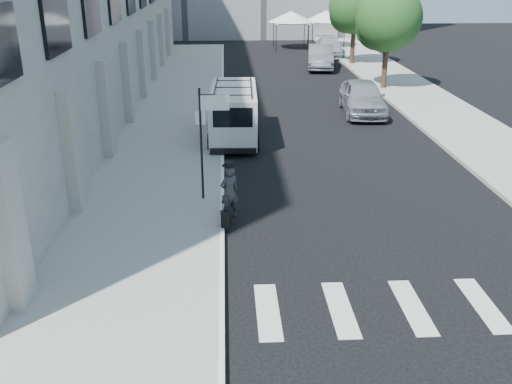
{
  "coord_description": "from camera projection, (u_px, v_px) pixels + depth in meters",
  "views": [
    {
      "loc": [
        -1.82,
        -13.53,
        7.05
      ],
      "look_at": [
        -1.06,
        0.75,
        1.3
      ],
      "focal_mm": 40.0,
      "sensor_mm": 36.0,
      "label": 1
    }
  ],
  "objects": [
    {
      "name": "sidewalk_right",
      "position": [
        406.0,
        88.0,
        34.2
      ],
      "size": [
        4.0,
        56.0,
        0.15
      ],
      "primitive_type": "cube",
      "color": "gray",
      "rests_on": "ground"
    },
    {
      "name": "tent_left",
      "position": [
        291.0,
        17.0,
        49.65
      ],
      "size": [
        4.0,
        4.0,
        3.2
      ],
      "color": "black",
      "rests_on": "ground"
    },
    {
      "name": "sign_pole",
      "position": [
        208.0,
        121.0,
        17.12
      ],
      "size": [
        1.03,
        0.07,
        3.5
      ],
      "color": "black",
      "rests_on": "sidewalk_left"
    },
    {
      "name": "tree_near",
      "position": [
        386.0,
        21.0,
        32.82
      ],
      "size": [
        3.8,
        3.83,
        6.03
      ],
      "color": "black",
      "rests_on": "ground"
    },
    {
      "name": "cargo_van",
      "position": [
        234.0,
        112.0,
        24.35
      ],
      "size": [
        2.19,
        5.84,
        2.19
      ],
      "rotation": [
        0.0,
        0.0,
        -0.03
      ],
      "color": "silver",
      "rests_on": "ground"
    },
    {
      "name": "parked_car_c",
      "position": [
        329.0,
        47.0,
        46.06
      ],
      "size": [
        2.31,
        5.17,
        1.47
      ],
      "primitive_type": "imported",
      "rotation": [
        0.0,
        0.0,
        -0.05
      ],
      "color": "#AFB3B7",
      "rests_on": "ground"
    },
    {
      "name": "suitcase",
      "position": [
        226.0,
        222.0,
        16.08
      ],
      "size": [
        0.27,
        0.38,
        1.01
      ],
      "rotation": [
        0.0,
        0.0,
        -0.12
      ],
      "color": "black",
      "rests_on": "ground"
    },
    {
      "name": "parked_car_b",
      "position": [
        320.0,
        57.0,
        40.73
      ],
      "size": [
        2.38,
        5.16,
        1.64
      ],
      "primitive_type": "imported",
      "rotation": [
        0.0,
        0.0,
        -0.13
      ],
      "color": "#575A5F",
      "rests_on": "ground"
    },
    {
      "name": "businessman",
      "position": [
        229.0,
        192.0,
        16.72
      ],
      "size": [
        0.71,
        0.62,
        1.63
      ],
      "primitive_type": "imported",
      "rotation": [
        0.0,
        0.0,
        3.63
      ],
      "color": "#343436",
      "rests_on": "ground"
    },
    {
      "name": "parked_car_a",
      "position": [
        362.0,
        97.0,
        28.44
      ],
      "size": [
        2.33,
        5.06,
        1.68
      ],
      "primitive_type": "imported",
      "rotation": [
        0.0,
        0.0,
        -0.07
      ],
      "color": "#94969B",
      "rests_on": "ground"
    },
    {
      "name": "briefcase",
      "position": [
        226.0,
        218.0,
        16.56
      ],
      "size": [
        0.3,
        0.45,
        0.34
      ],
      "primitive_type": "cube",
      "rotation": [
        0.0,
        0.0,
        0.44
      ],
      "color": "black",
      "rests_on": "ground"
    },
    {
      "name": "tree_far",
      "position": [
        353.0,
        9.0,
        41.15
      ],
      "size": [
        3.8,
        3.83,
        6.03
      ],
      "color": "black",
      "rests_on": "ground"
    },
    {
      "name": "sidewalk_left",
      "position": [
        180.0,
        107.0,
        29.84
      ],
      "size": [
        4.5,
        48.0,
        0.15
      ],
      "primitive_type": "cube",
      "color": "gray",
      "rests_on": "ground"
    },
    {
      "name": "tent_right",
      "position": [
        326.0,
        16.0,
        50.27
      ],
      "size": [
        4.0,
        4.0,
        3.2
      ],
      "color": "black",
      "rests_on": "ground"
    },
    {
      "name": "ground",
      "position": [
        297.0,
        247.0,
        15.26
      ],
      "size": [
        120.0,
        120.0,
        0.0
      ],
      "primitive_type": "plane",
      "color": "black",
      "rests_on": "ground"
    }
  ]
}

